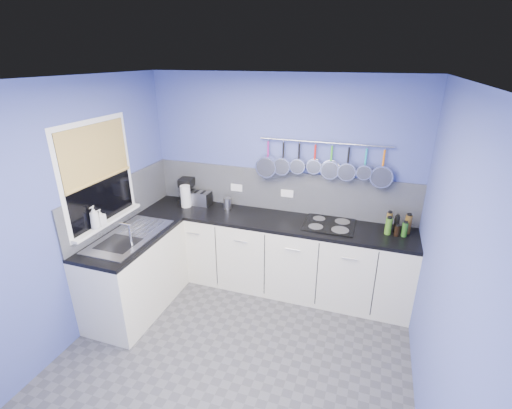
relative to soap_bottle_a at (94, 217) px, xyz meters
The scene contains 42 objects.
floor 1.93m from the soap_bottle_a, ahead, with size 3.20×3.00×0.02m, color #47474C.
ceiling 2.04m from the soap_bottle_a, ahead, with size 3.20×3.00×0.02m, color white.
wall_back 2.08m from the soap_bottle_a, 42.56° to the left, with size 3.20×0.02×2.50m, color #47529C.
wall_front 2.23m from the soap_bottle_a, 46.55° to the right, with size 3.20×0.02×2.50m, color #47529C.
wall_left 0.15m from the soap_bottle_a, 127.33° to the right, with size 0.02×3.00×2.50m, color #47529C.
wall_right 3.14m from the soap_bottle_a, ahead, with size 0.02×3.00×2.50m, color #47529C.
backsplash_back 2.06m from the soap_bottle_a, 42.11° to the left, with size 3.20×0.02×0.50m, color gray.
backsplash_left 0.50m from the soap_bottle_a, 96.68° to the left, with size 0.02×1.80×0.50m, color gray.
cabinet_run_back 2.02m from the soap_bottle_a, 35.59° to the left, with size 3.20×0.60×0.86m, color silver.
worktop_back 1.90m from the soap_bottle_a, 35.59° to the left, with size 3.20×0.60×0.04m, color black.
cabinet_run_left 0.80m from the soap_bottle_a, 40.31° to the left, with size 0.60×1.20×0.86m, color silver.
worktop_left 0.42m from the soap_bottle_a, 40.31° to the left, with size 0.60×1.20×0.04m, color black.
window_frame 0.43m from the soap_bottle_a, 102.99° to the left, with size 0.01×1.00×1.10m, color white.
window_glass 0.43m from the soap_bottle_a, 101.59° to the left, with size 0.01×0.90×1.00m, color black.
bamboo_blind 0.64m from the soap_bottle_a, 99.31° to the left, with size 0.01×0.90×0.55m, color gold.
window_sill 0.24m from the soap_bottle_a, 95.85° to the left, with size 0.10×0.98×0.03m, color white.
sink_unit 0.40m from the soap_bottle_a, 40.31° to the left, with size 0.50×0.95×0.01m, color silver.
mixer_tap 0.41m from the soap_bottle_a, ahead, with size 0.12×0.08×0.26m, color silver, non-canonical shape.
socket_left 1.68m from the soap_bottle_a, 54.42° to the left, with size 0.15×0.01×0.09m, color white.
socket_right 2.13m from the soap_bottle_a, 40.05° to the left, with size 0.15×0.01×0.09m, color white.
pot_rail 2.51m from the soap_bottle_a, 33.53° to the left, with size 0.02×0.02×1.45m, color silver.
soap_bottle_a is the anchor object (origin of this frame).
soap_bottle_b 0.09m from the soap_bottle_a, 90.00° to the left, with size 0.08×0.08×0.17m, color white.
paper_towel 1.19m from the soap_bottle_a, 70.29° to the left, with size 0.12×0.12×0.28m, color white.
coffee_maker 1.28m from the soap_bottle_a, 74.51° to the left, with size 0.18×0.20×0.32m, color black, non-canonical shape.
toaster 1.35m from the soap_bottle_a, 66.29° to the left, with size 0.26×0.15×0.17m, color silver.
canister 1.53m from the soap_bottle_a, 53.04° to the left, with size 0.10×0.10×0.14m, color silver.
hob 2.47m from the soap_bottle_a, 27.60° to the left, with size 0.55×0.48×0.01m, color black.
pan_0 1.97m from the soap_bottle_a, 43.74° to the left, with size 0.25×0.11×0.44m, color silver, non-canonical shape.
pan_1 2.11m from the soap_bottle_a, 40.26° to the left, with size 0.21×0.11×0.40m, color silver, non-canonical shape.
pan_2 2.25m from the soap_bottle_a, 37.22° to the left, with size 0.18×0.09×0.37m, color silver, non-canonical shape.
pan_3 2.39m from the soap_bottle_a, 34.55° to the left, with size 0.17×0.06×0.36m, color silver, non-canonical shape.
pan_4 2.54m from the soap_bottle_a, 32.19° to the left, with size 0.21×0.07×0.40m, color silver, non-canonical shape.
pan_5 2.69m from the soap_bottle_a, 30.11° to the left, with size 0.20×0.09×0.39m, color silver, non-canonical shape.
pan_6 2.85m from the soap_bottle_a, 28.26° to the left, with size 0.16×0.12×0.35m, color silver, non-canonical shape.
pan_7 3.01m from the soap_bottle_a, 26.61° to the left, with size 0.24×0.09×0.43m, color silver, non-canonical shape.
condiment_0 3.23m from the soap_bottle_a, 21.92° to the left, with size 0.07×0.07×0.21m, color brown.
condiment_1 3.13m from the soap_bottle_a, 22.67° to the left, with size 0.05×0.05×0.18m, color black.
condiment_2 3.05m from the soap_bottle_a, 23.24° to the left, with size 0.06×0.06×0.21m, color brown.
condiment_3 3.17m from the soap_bottle_a, 20.62° to the left, with size 0.06×0.06×0.15m, color #265919.
condiment_4 3.10m from the soap_bottle_a, 20.89° to the left, with size 0.06×0.06×0.11m, color black.
condiment_5 3.02m from the soap_bottle_a, 21.76° to the left, with size 0.07×0.07×0.18m, color #3F721E.
Camera 1 is at (1.04, -2.49, 2.66)m, focal length 25.40 mm.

